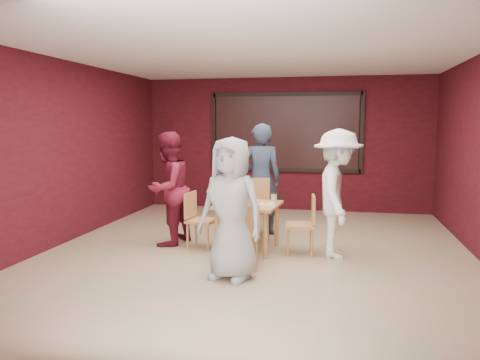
% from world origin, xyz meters
% --- Properties ---
extents(floor, '(7.00, 7.00, 0.00)m').
position_xyz_m(floor, '(0.00, 0.00, 0.00)').
color(floor, tan).
rests_on(floor, ground).
extents(window_blinds, '(3.00, 0.02, 1.50)m').
position_xyz_m(window_blinds, '(0.00, 3.45, 1.65)').
color(window_blinds, black).
extents(dining_table, '(0.94, 0.94, 0.84)m').
position_xyz_m(dining_table, '(-0.15, 0.11, 0.61)').
color(dining_table, tan).
rests_on(dining_table, floor).
extents(chair_front, '(0.49, 0.49, 0.81)m').
position_xyz_m(chair_front, '(-0.06, -0.64, 0.46)').
color(chair_front, '#BD8649').
rests_on(chair_front, floor).
extents(chair_back, '(0.55, 0.55, 0.97)m').
position_xyz_m(chair_back, '(-0.17, 0.82, 0.55)').
color(chair_back, '#BD8649').
rests_on(chair_back, floor).
extents(chair_left, '(0.44, 0.44, 0.82)m').
position_xyz_m(chair_left, '(-0.92, 0.13, 0.47)').
color(chair_left, '#BD8649').
rests_on(chair_left, floor).
extents(chair_right, '(0.44, 0.44, 0.84)m').
position_xyz_m(chair_right, '(0.67, 0.09, 0.47)').
color(chair_right, '#BD8649').
rests_on(chair_right, floor).
extents(diner_front, '(0.94, 0.75, 1.68)m').
position_xyz_m(diner_front, '(-0.11, -1.15, 0.84)').
color(diner_front, '#9C9C9C').
rests_on(diner_front, floor).
extents(diner_back, '(0.75, 0.58, 1.84)m').
position_xyz_m(diner_back, '(-0.14, 1.17, 0.92)').
color(diner_back, '#2C394F').
rests_on(diner_back, floor).
extents(diner_left, '(0.84, 0.97, 1.71)m').
position_xyz_m(diner_left, '(-1.40, 0.21, 0.86)').
color(diner_left, maroon).
rests_on(diner_left, floor).
extents(diner_right, '(0.71, 1.17, 1.76)m').
position_xyz_m(diner_right, '(1.11, 0.07, 0.88)').
color(diner_right, white).
rests_on(diner_right, floor).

